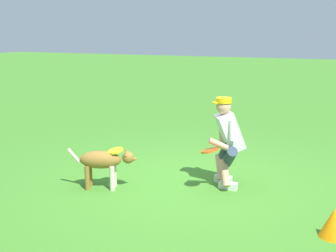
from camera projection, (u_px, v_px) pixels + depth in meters
ground_plane at (192, 184)px, 6.32m from camera, size 60.00×60.00×0.00m
person at (227, 139)px, 6.12m from camera, size 0.53×0.71×1.29m
dog at (104, 162)px, 6.08m from camera, size 0.98×0.43×0.59m
frisbee_flying at (116, 151)px, 6.07m from camera, size 0.30×0.30×0.08m
frisbee_held at (210, 150)px, 5.87m from camera, size 0.34×0.34×0.10m
training_cone at (333, 223)px, 4.68m from camera, size 0.30×0.30×0.33m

